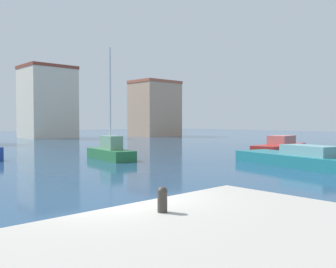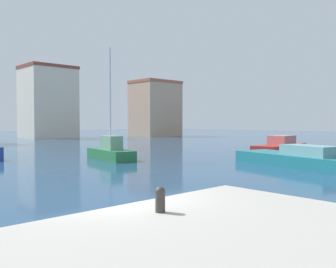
% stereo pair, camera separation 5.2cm
% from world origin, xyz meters
% --- Properties ---
extents(water, '(160.00, 160.00, 0.00)m').
position_xyz_m(water, '(15.00, 20.00, 0.00)').
color(water, navy).
rests_on(water, ground).
extents(mooring_bollard, '(0.19, 0.19, 0.47)m').
position_xyz_m(mooring_bollard, '(-0.19, -1.85, 1.27)').
color(mooring_bollard, '#38332D').
rests_on(mooring_bollard, pier_quay).
extents(sailboat_green_distant_north, '(2.28, 5.07, 7.84)m').
position_xyz_m(sailboat_green_distant_north, '(10.00, 14.85, 0.60)').
color(sailboat_green_distant_north, '#28703D').
rests_on(sailboat_green_distant_north, water).
extents(motorboat_red_near_pier, '(7.53, 3.04, 1.39)m').
position_xyz_m(motorboat_red_near_pier, '(25.53, 10.61, 0.49)').
color(motorboat_red_near_pier, '#B22823').
rests_on(motorboat_red_near_pier, water).
extents(motorboat_teal_center_channel, '(4.47, 8.31, 1.28)m').
position_xyz_m(motorboat_teal_center_channel, '(16.17, 4.05, 0.46)').
color(motorboat_teal_center_channel, '#1E707A').
rests_on(motorboat_teal_center_channel, water).
extents(waterfront_apartments, '(7.83, 7.04, 11.78)m').
position_xyz_m(waterfront_apartments, '(22.22, 51.14, 5.90)').
color(waterfront_apartments, beige).
rests_on(waterfront_apartments, ground).
extents(warehouse_block, '(8.03, 6.49, 10.15)m').
position_xyz_m(warehouse_block, '(39.83, 44.45, 5.08)').
color(warehouse_block, tan).
rests_on(warehouse_block, ground).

